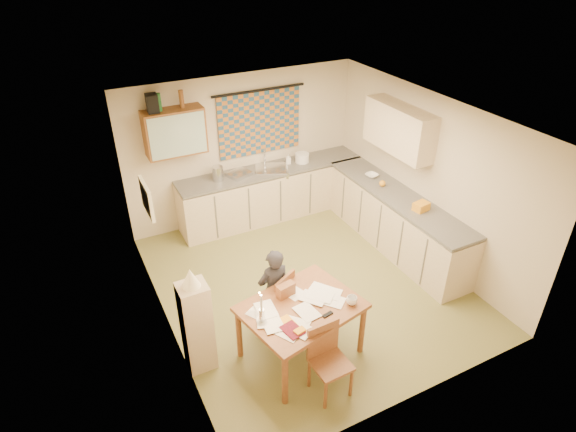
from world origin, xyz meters
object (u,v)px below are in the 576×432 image
shelf_stand (197,327)px  counter_right (395,221)px  counter_back (273,193)px  stove (442,257)px  chair_far (275,309)px  dining_table (301,330)px  person (274,290)px

shelf_stand → counter_right: bearing=15.3°
counter_back → counter_right: same height
counter_back → counter_right: (1.31, -1.73, -0.00)m
counter_right → stove: (-0.00, -1.06, -0.00)m
counter_back → shelf_stand: 3.50m
stove → chair_far: (-2.48, 0.28, -0.19)m
dining_table → person: person is taller
person → chair_far: bearing=-138.3°
counter_back → chair_far: 2.78m
counter_back → counter_right: size_ratio=1.12×
counter_right → stove: 1.06m
counter_back → shelf_stand: size_ratio=2.81×
counter_right → dining_table: counter_right is taller
counter_right → stove: size_ratio=3.27×
counter_right → chair_far: size_ratio=3.46×
dining_table → person: 0.60m
counter_back → dining_table: size_ratio=2.25×
dining_table → shelf_stand: (-1.12, 0.39, 0.21)m
counter_right → person: (-2.50, -0.79, 0.14)m
dining_table → counter_back: bearing=58.2°
counter_right → dining_table: 2.77m
counter_back → dining_table: bearing=-109.8°
person → shelf_stand: size_ratio=1.00×
stove → chair_far: stove is taller
stove → person: size_ratio=0.77×
counter_back → shelf_stand: (-2.23, -2.69, 0.14)m
counter_right → person: person is taller
chair_far → shelf_stand: shelf_stand is taller
chair_far → person: size_ratio=0.72×
counter_back → stove: bearing=-64.9°
dining_table → shelf_stand: bearing=148.9°
stove → dining_table: bearing=-173.1°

